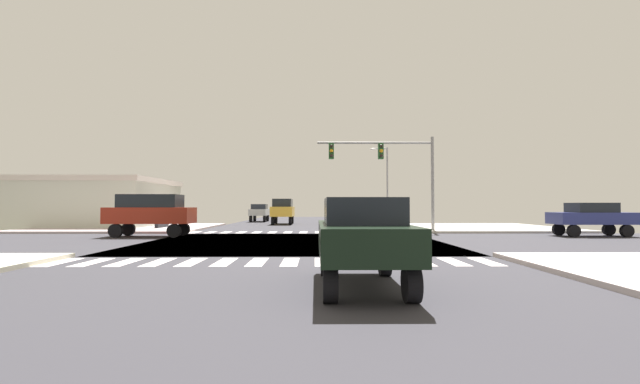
# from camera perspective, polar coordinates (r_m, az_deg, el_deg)

# --- Properties ---
(ground) EXTENTS (90.00, 90.00, 0.05)m
(ground) POSITION_cam_1_polar(r_m,az_deg,el_deg) (20.52, -3.48, -6.70)
(ground) COLOR #323037
(sidewalk_corner_ne) EXTENTS (12.00, 12.00, 0.14)m
(sidewalk_corner_ne) POSITION_cam_1_polar(r_m,az_deg,el_deg) (34.61, 19.69, -4.45)
(sidewalk_corner_ne) COLOR #B2ADA3
(sidewalk_corner_ne) RESTS_ON ground
(sidewalk_corner_nw) EXTENTS (12.00, 12.00, 0.14)m
(sidewalk_corner_nw) POSITION_cam_1_polar(r_m,az_deg,el_deg) (35.36, -24.05, -4.34)
(sidewalk_corner_nw) COLOR #B7A7A7
(sidewalk_corner_nw) RESTS_ON ground
(crosswalk_near) EXTENTS (13.50, 2.00, 0.01)m
(crosswalk_near) POSITION_cam_1_polar(r_m,az_deg,el_deg) (13.30, -6.16, -9.23)
(crosswalk_near) COLOR silver
(crosswalk_near) RESTS_ON ground
(crosswalk_far) EXTENTS (13.50, 2.00, 0.01)m
(crosswalk_far) POSITION_cam_1_polar(r_m,az_deg,el_deg) (27.81, -3.25, -5.36)
(crosswalk_far) COLOR silver
(crosswalk_far) RESTS_ON ground
(traffic_signal_mast) EXTENTS (7.58, 0.55, 6.20)m
(traffic_signal_mast) POSITION_cam_1_polar(r_m,az_deg,el_deg) (28.16, 8.84, 4.10)
(traffic_signal_mast) COLOR gray
(traffic_signal_mast) RESTS_ON ground
(street_lamp) EXTENTS (1.78, 0.32, 7.37)m
(street_lamp) POSITION_cam_1_polar(r_m,az_deg,el_deg) (42.06, 8.59, 1.93)
(street_lamp) COLOR gray
(street_lamp) RESTS_ON ground
(bank_building) EXTENTS (12.11, 10.35, 3.90)m
(bank_building) POSITION_cam_1_polar(r_m,az_deg,el_deg) (39.57, -27.40, -1.27)
(bank_building) COLOR beige
(bank_building) RESTS_ON ground
(sedan_nearside_1) EXTENTS (1.80, 4.30, 1.88)m
(sedan_nearside_1) POSITION_cam_1_polar(r_m,az_deg,el_deg) (46.62, -8.05, -2.55)
(sedan_nearside_1) COLOR black
(sedan_nearside_1) RESTS_ON ground
(sedan_farside_2) EXTENTS (1.80, 4.30, 1.88)m
(sedan_farside_2) POSITION_cam_1_polar(r_m,az_deg,el_deg) (9.14, 5.59, -5.60)
(sedan_farside_2) COLOR black
(sedan_farside_2) RESTS_ON ground
(suv_crossing_1) EXTENTS (1.96, 4.60, 2.34)m
(suv_crossing_1) POSITION_cam_1_polar(r_m,az_deg,el_deg) (39.95, -4.96, -2.29)
(suv_crossing_1) COLOR black
(suv_crossing_1) RESTS_ON ground
(sedan_queued_3) EXTENTS (4.30, 1.80, 1.88)m
(sedan_queued_3) POSITION_cam_1_polar(r_m,az_deg,el_deg) (28.53, 32.40, -2.75)
(sedan_queued_3) COLOR black
(sedan_queued_3) RESTS_ON ground
(suv_leading_2) EXTENTS (4.60, 1.96, 2.34)m
(suv_leading_2) POSITION_cam_1_polar(r_m,az_deg,el_deg) (25.62, -21.60, -2.43)
(suv_leading_2) COLOR black
(suv_leading_2) RESTS_ON ground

